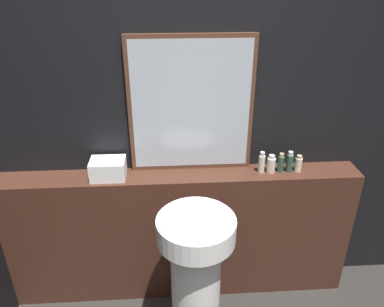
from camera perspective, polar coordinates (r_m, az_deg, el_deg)
wall_back at (r=2.33m, az=-2.08°, el=4.96°), size 8.00×0.06×2.50m
vanity_counter at (r=2.61m, az=-1.69°, el=-12.23°), size 2.28×0.21×0.94m
pedestal_sink at (r=2.24m, az=0.59°, el=-17.93°), size 0.43×0.43×0.94m
mirror at (r=2.24m, az=-0.14°, el=7.23°), size 0.75×0.03×0.84m
towel_stack at (r=2.34m, az=-12.66°, el=-2.28°), size 0.21×0.16×0.12m
shampoo_bottle at (r=2.38m, az=10.56°, el=-1.43°), size 0.04×0.04×0.14m
conditioner_bottle at (r=2.40m, az=11.97°, el=-1.61°), size 0.05×0.05×0.12m
lotion_bottle at (r=2.41m, az=13.38°, el=-1.46°), size 0.04×0.04×0.13m
body_wash_bottle at (r=2.43m, az=14.64°, el=-1.30°), size 0.04×0.04×0.14m
hand_soap_bottle at (r=2.45m, az=15.91°, el=-1.52°), size 0.04×0.04×0.11m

